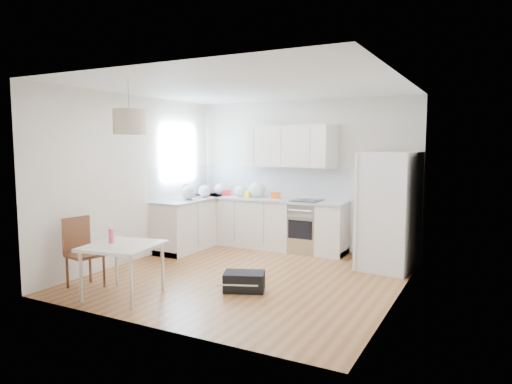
% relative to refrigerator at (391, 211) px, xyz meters
% --- Properties ---
extents(floor, '(4.20, 4.20, 0.00)m').
position_rel_refrigerator_xyz_m(floor, '(-1.73, -1.37, -0.90)').
color(floor, brown).
rests_on(floor, ground).
extents(ceiling, '(4.20, 4.20, 0.00)m').
position_rel_refrigerator_xyz_m(ceiling, '(-1.73, -1.37, 1.80)').
color(ceiling, white).
rests_on(ceiling, wall_back).
extents(wall_back, '(4.20, 0.00, 4.20)m').
position_rel_refrigerator_xyz_m(wall_back, '(-1.73, 0.73, 0.45)').
color(wall_back, beige).
rests_on(wall_back, floor).
extents(wall_left, '(0.00, 4.20, 4.20)m').
position_rel_refrigerator_xyz_m(wall_left, '(-3.83, -1.37, 0.45)').
color(wall_left, beige).
rests_on(wall_left, floor).
extents(wall_right, '(0.00, 4.20, 4.20)m').
position_rel_refrigerator_xyz_m(wall_right, '(0.37, -1.37, 0.45)').
color(wall_right, beige).
rests_on(wall_right, floor).
extents(window_glassblock, '(0.02, 1.00, 1.00)m').
position_rel_refrigerator_xyz_m(window_glassblock, '(-3.82, -0.22, 0.85)').
color(window_glassblock, '#BFE0F9').
rests_on(window_glassblock, wall_left).
extents(cabinets_back, '(3.00, 0.60, 0.88)m').
position_rel_refrigerator_xyz_m(cabinets_back, '(-2.33, 0.43, -0.46)').
color(cabinets_back, white).
rests_on(cabinets_back, floor).
extents(cabinets_left, '(0.60, 1.80, 0.88)m').
position_rel_refrigerator_xyz_m(cabinets_left, '(-3.53, -0.17, -0.46)').
color(cabinets_left, white).
rests_on(cabinets_left, floor).
extents(counter_back, '(3.02, 0.64, 0.04)m').
position_rel_refrigerator_xyz_m(counter_back, '(-2.33, 0.43, 0.00)').
color(counter_back, '#A5A8AA').
rests_on(counter_back, cabinets_back).
extents(counter_left, '(0.64, 1.82, 0.04)m').
position_rel_refrigerator_xyz_m(counter_left, '(-3.53, -0.17, 0.00)').
color(counter_left, '#A5A8AA').
rests_on(counter_left, cabinets_left).
extents(backsplash_back, '(3.00, 0.01, 0.58)m').
position_rel_refrigerator_xyz_m(backsplash_back, '(-2.33, 0.72, 0.31)').
color(backsplash_back, white).
rests_on(backsplash_back, wall_back).
extents(backsplash_left, '(0.01, 1.80, 0.58)m').
position_rel_refrigerator_xyz_m(backsplash_left, '(-3.83, -0.17, 0.31)').
color(backsplash_left, white).
rests_on(backsplash_left, wall_left).
extents(upper_cabinets, '(1.70, 0.32, 0.75)m').
position_rel_refrigerator_xyz_m(upper_cabinets, '(-1.88, 0.57, 0.98)').
color(upper_cabinets, white).
rests_on(upper_cabinets, wall_back).
extents(range_oven, '(0.50, 0.61, 0.88)m').
position_rel_refrigerator_xyz_m(range_oven, '(-1.53, 0.43, -0.46)').
color(range_oven, '#BBBDC0').
rests_on(range_oven, floor).
extents(sink, '(0.50, 0.80, 0.16)m').
position_rel_refrigerator_xyz_m(sink, '(-3.53, -0.22, 0.02)').
color(sink, '#BBBDC0').
rests_on(sink, counter_left).
extents(refrigerator, '(0.96, 0.99, 1.79)m').
position_rel_refrigerator_xyz_m(refrigerator, '(0.00, 0.00, 0.00)').
color(refrigerator, white).
rests_on(refrigerator, floor).
extents(dining_table, '(0.96, 0.96, 0.66)m').
position_rel_refrigerator_xyz_m(dining_table, '(-2.70, -2.86, -0.30)').
color(dining_table, beige).
rests_on(dining_table, floor).
extents(dining_chair, '(0.46, 0.46, 0.94)m').
position_rel_refrigerator_xyz_m(dining_chair, '(-3.39, -2.84, -0.43)').
color(dining_chair, '#4E2F17').
rests_on(dining_chair, floor).
extents(drink_bottle, '(0.08, 0.08, 0.22)m').
position_rel_refrigerator_xyz_m(drink_bottle, '(-2.87, -2.87, -0.12)').
color(drink_bottle, '#F2436F').
rests_on(drink_bottle, dining_table).
extents(gym_bag, '(0.62, 0.52, 0.24)m').
position_rel_refrigerator_xyz_m(gym_bag, '(-1.46, -1.96, -0.78)').
color(gym_bag, black).
rests_on(gym_bag, floor).
extents(pendant_lamp, '(0.49, 0.49, 0.30)m').
position_rel_refrigerator_xyz_m(pendant_lamp, '(-2.59, -2.79, 1.28)').
color(pendant_lamp, beige).
rests_on(pendant_lamp, ceiling).
extents(grocery_bag_a, '(0.26, 0.22, 0.23)m').
position_rel_refrigerator_xyz_m(grocery_bag_a, '(-3.34, 0.46, 0.14)').
color(grocery_bag_a, silver).
rests_on(grocery_bag_a, counter_back).
extents(grocery_bag_b, '(0.24, 0.21, 0.22)m').
position_rel_refrigerator_xyz_m(grocery_bag_b, '(-2.86, 0.41, 0.13)').
color(grocery_bag_b, silver).
rests_on(grocery_bag_b, counter_back).
extents(grocery_bag_c, '(0.32, 0.27, 0.29)m').
position_rel_refrigerator_xyz_m(grocery_bag_c, '(-2.54, 0.47, 0.17)').
color(grocery_bag_c, silver).
rests_on(grocery_bag_c, counter_back).
extents(grocery_bag_d, '(0.25, 0.21, 0.22)m').
position_rel_refrigerator_xyz_m(grocery_bag_d, '(-3.43, 0.05, 0.13)').
color(grocery_bag_d, silver).
rests_on(grocery_bag_d, counter_back).
extents(grocery_bag_e, '(0.27, 0.23, 0.24)m').
position_rel_refrigerator_xyz_m(grocery_bag_e, '(-3.49, -0.38, 0.14)').
color(grocery_bag_e, silver).
rests_on(grocery_bag_e, counter_left).
extents(snack_orange, '(0.19, 0.15, 0.12)m').
position_rel_refrigerator_xyz_m(snack_orange, '(-2.14, 0.44, 0.08)').
color(snack_orange, orange).
rests_on(snack_orange, counter_back).
extents(snack_yellow, '(0.20, 0.16, 0.12)m').
position_rel_refrigerator_xyz_m(snack_yellow, '(-2.70, 0.40, 0.08)').
color(snack_yellow, yellow).
rests_on(snack_yellow, counter_back).
extents(snack_red, '(0.19, 0.18, 0.11)m').
position_rel_refrigerator_xyz_m(snack_red, '(-3.20, 0.45, 0.08)').
color(snack_red, red).
rests_on(snack_red, counter_back).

